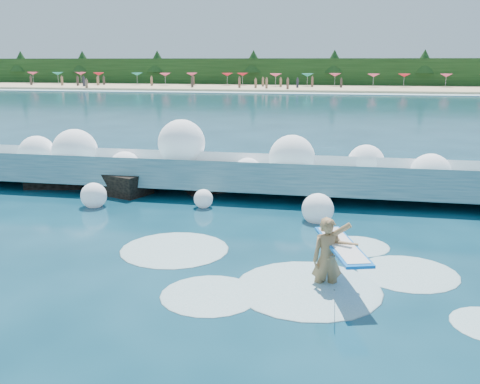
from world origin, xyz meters
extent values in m
plane|color=#072B3C|center=(0.00, 0.00, 0.00)|extent=(200.00, 200.00, 0.00)
cube|color=tan|center=(0.00, 78.00, 0.20)|extent=(140.00, 20.00, 0.40)
cube|color=silver|center=(0.00, 67.00, 0.04)|extent=(140.00, 5.00, 0.08)
cube|color=black|center=(0.00, 88.00, 2.50)|extent=(140.00, 4.00, 5.00)
cube|color=teal|center=(-0.34, 6.75, 0.50)|extent=(19.97, 3.04, 1.67)
cube|color=silver|center=(-0.34, 7.55, 1.00)|extent=(19.97, 1.41, 0.78)
cube|color=black|center=(-6.35, 6.52, 0.39)|extent=(2.37, 1.96, 1.14)
cube|color=black|center=(-3.35, 5.72, 0.31)|extent=(1.90, 1.69, 0.87)
cube|color=black|center=(-0.65, 6.92, 0.43)|extent=(2.23, 2.14, 1.22)
imported|color=#9C7449|center=(3.91, -0.85, 0.58)|extent=(0.72, 0.56, 1.76)
cube|color=blue|center=(4.19, -0.80, 0.88)|extent=(1.24, 2.46, 0.06)
cube|color=white|center=(4.19, -0.80, 0.90)|extent=(1.09, 2.24, 0.06)
cylinder|color=black|center=(4.09, -2.05, 0.45)|extent=(0.01, 0.91, 0.43)
sphere|color=white|center=(-7.23, 6.61, 1.13)|extent=(1.37, 1.37, 1.37)
sphere|color=white|center=(-5.81, 6.87, 1.22)|extent=(1.71, 1.71, 1.71)
sphere|color=white|center=(-3.74, 6.66, 0.76)|extent=(1.16, 1.16, 1.16)
sphere|color=white|center=(-1.72, 7.18, 1.63)|extent=(1.71, 1.71, 1.71)
sphere|color=white|center=(0.88, 6.39, 0.81)|extent=(1.00, 1.00, 1.00)
sphere|color=white|center=(2.33, 6.92, 1.27)|extent=(1.60, 1.60, 1.60)
sphere|color=white|center=(4.85, 7.44, 1.08)|extent=(1.29, 1.29, 1.29)
sphere|color=white|center=(6.88, 6.57, 0.96)|extent=(1.35, 1.35, 1.35)
sphere|color=white|center=(-3.66, 3.96, 0.36)|extent=(0.83, 0.83, 0.83)
sphere|color=white|center=(-0.21, 4.54, 0.28)|extent=(0.61, 0.61, 0.61)
sphere|color=white|center=(3.44, 3.79, 0.35)|extent=(0.93, 0.93, 0.93)
ellipsoid|color=silver|center=(3.54, -1.07, 0.00)|extent=(3.05, 3.05, 0.15)
ellipsoid|color=silver|center=(1.66, -1.77, 0.00)|extent=(2.01, 2.01, 0.10)
ellipsoid|color=silver|center=(5.63, 0.19, 0.00)|extent=(2.22, 2.22, 0.11)
ellipsoid|color=silver|center=(0.13, 0.62, 0.00)|extent=(2.70, 2.70, 0.14)
ellipsoid|color=silver|center=(4.56, 1.77, 0.00)|extent=(1.61, 1.61, 0.08)
cone|color=#E1426C|center=(-55.00, 82.46, 2.25)|extent=(2.00, 2.00, 0.50)
cone|color=#148074|center=(-49.26, 81.50, 2.25)|extent=(2.00, 2.00, 0.50)
cone|color=#E1426C|center=(-45.13, 82.47, 2.25)|extent=(2.00, 2.00, 0.50)
cone|color=red|center=(-40.62, 80.56, 2.25)|extent=(2.00, 2.00, 0.50)
cone|color=#148074|center=(-33.24, 80.54, 2.25)|extent=(2.00, 2.00, 0.50)
cone|color=#E1426C|center=(-27.44, 79.06, 2.25)|extent=(2.00, 2.00, 0.50)
cone|color=#E1426C|center=(-23.28, 81.24, 2.25)|extent=(2.00, 2.00, 0.50)
cone|color=red|center=(-16.84, 81.07, 2.25)|extent=(2.00, 2.00, 0.50)
cone|color=red|center=(-14.38, 82.24, 2.25)|extent=(2.00, 2.00, 0.50)
cone|color=#E1426C|center=(-8.10, 78.94, 2.25)|extent=(2.00, 2.00, 0.50)
cone|color=#148074|center=(-2.90, 80.03, 2.25)|extent=(2.00, 2.00, 0.50)
cone|color=#E1426C|center=(1.56, 82.07, 2.25)|extent=(2.00, 2.00, 0.50)
cone|color=#E1426C|center=(7.81, 80.40, 2.25)|extent=(2.00, 2.00, 0.50)
cone|color=red|center=(12.74, 81.56, 2.25)|extent=(2.00, 2.00, 0.50)
cone|color=#E1426C|center=(19.37, 82.26, 2.25)|extent=(2.00, 2.00, 0.50)
cube|color=#3F332D|center=(-9.31, 69.92, 0.78)|extent=(0.35, 0.22, 1.40)
cube|color=#3F332D|center=(0.49, 73.67, 1.12)|extent=(0.35, 0.22, 1.45)
cube|color=#262633|center=(-1.12, 69.10, 0.84)|extent=(0.35, 0.22, 1.52)
cube|color=brown|center=(11.03, 81.36, 1.20)|extent=(0.35, 0.22, 1.59)
cube|color=#3F332D|center=(-36.88, 68.46, 0.78)|extent=(0.35, 0.22, 1.41)
cube|color=brown|center=(-31.77, 81.06, 1.16)|extent=(0.35, 0.22, 1.51)
cube|color=#8C664C|center=(-36.43, 69.31, 0.82)|extent=(0.35, 0.22, 1.47)
cube|color=#262633|center=(15.08, 79.98, 1.18)|extent=(0.35, 0.22, 1.55)
cube|color=#8C664C|center=(3.81, 69.38, 0.76)|extent=(0.35, 0.22, 1.35)
cube|color=brown|center=(-38.58, 70.56, 1.11)|extent=(0.35, 0.22, 1.41)
cube|color=#3F332D|center=(-29.93, 71.08, 1.14)|extent=(0.35, 0.22, 1.47)
cube|color=#8C664C|center=(18.47, 73.47, 1.09)|extent=(0.35, 0.22, 1.39)
cube|color=brown|center=(2.72, 80.20, 1.20)|extent=(0.35, 0.22, 1.59)
cube|color=#3F332D|center=(2.82, 80.09, 1.20)|extent=(0.35, 0.22, 1.61)
cube|color=#8C664C|center=(14.11, 78.58, 1.17)|extent=(0.35, 0.22, 1.54)
cube|color=#262633|center=(-37.74, 73.91, 1.12)|extent=(0.35, 0.22, 1.43)
cube|color=brown|center=(-32.29, 76.69, 1.10)|extent=(0.35, 0.22, 1.40)
camera|label=1|loc=(4.20, -11.29, 4.53)|focal=40.00mm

